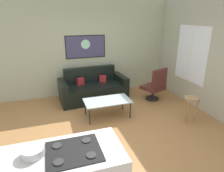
# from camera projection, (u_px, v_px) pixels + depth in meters

# --- Properties ---
(ground) EXTENTS (6.40, 6.40, 0.04)m
(ground) POSITION_uv_depth(u_px,v_px,m) (110.00, 133.00, 4.13)
(ground) COLOR #A36F3F
(back_wall) EXTENTS (6.40, 0.05, 2.80)m
(back_wall) POSITION_uv_depth(u_px,v_px,m) (85.00, 49.00, 5.82)
(back_wall) COLOR #A9AC8D
(back_wall) RESTS_ON ground
(right_wall) EXTENTS (0.05, 6.40, 2.80)m
(right_wall) POSITION_uv_depth(u_px,v_px,m) (210.00, 57.00, 4.69)
(right_wall) COLOR #ABA991
(right_wall) RESTS_ON ground
(couch) EXTENTS (1.96, 0.98, 0.91)m
(couch) POSITION_uv_depth(u_px,v_px,m) (93.00, 89.00, 5.70)
(couch) COLOR black
(couch) RESTS_ON ground
(coffee_table) EXTENTS (1.10, 0.60, 0.42)m
(coffee_table) POSITION_uv_depth(u_px,v_px,m) (107.00, 101.00, 4.67)
(coffee_table) COLOR silver
(coffee_table) RESTS_ON ground
(armchair) EXTENTS (0.72, 0.70, 0.96)m
(armchair) POSITION_uv_depth(u_px,v_px,m) (155.00, 85.00, 5.58)
(armchair) COLOR black
(armchair) RESTS_ON ground
(bar_stool) EXTENTS (0.35, 0.35, 0.61)m
(bar_stool) POSITION_uv_depth(u_px,v_px,m) (191.00, 103.00, 4.40)
(bar_stool) COLOR #9F774C
(bar_stool) RESTS_ON ground
(mixing_bowl) EXTENTS (0.24, 0.24, 0.09)m
(mixing_bowl) POSITION_uv_depth(u_px,v_px,m) (33.00, 152.00, 2.10)
(mixing_bowl) COLOR silver
(mixing_bowl) RESTS_ON kitchen_counter
(wall_painting) EXTENTS (1.18, 0.03, 0.67)m
(wall_painting) POSITION_uv_depth(u_px,v_px,m) (86.00, 47.00, 5.77)
(wall_painting) COLOR black
(window) EXTENTS (0.03, 1.18, 1.49)m
(window) POSITION_uv_depth(u_px,v_px,m) (191.00, 54.00, 5.23)
(window) COLOR silver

